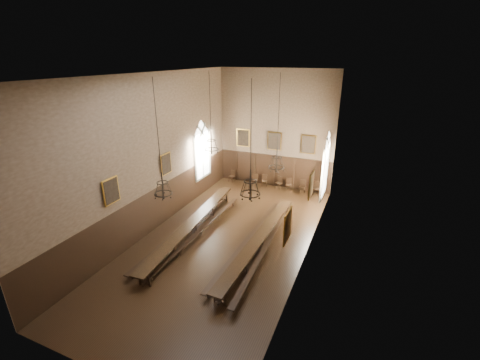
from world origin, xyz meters
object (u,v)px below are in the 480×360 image
Objects in this scene: bench_left_outer at (184,229)px; bench_right_inner at (248,241)px; table_right at (259,243)px; chair_6 at (302,188)px; chair_0 at (232,178)px; chandelier_back_left at (211,144)px; chair_4 at (279,185)px; chair_5 at (289,187)px; chandelier_front_left at (163,187)px; chair_7 at (316,191)px; chandelier_back_right at (277,162)px; bench_left_inner at (201,232)px; chandelier_front_right at (250,187)px; chair_2 at (255,182)px; table_left at (193,228)px; bench_right_outer at (266,247)px; chair_3 at (264,183)px.

bench_left_outer reaches higher than bench_right_inner.
chair_6 is (0.40, 8.70, -0.10)m from table_right.
chandelier_back_left is (1.18, -5.59, 4.38)m from chair_0.
chair_4 is 0.82m from chair_5.
chair_0 is 12.11m from chandelier_front_left.
chandelier_front_left reaches higher than chair_7.
chandelier_back_right is at bearing -4.24° from chandelier_back_left.
chandelier_front_right reaches higher than bench_left_inner.
bench_right_inner is 10.50× the size of chair_2.
chair_6 is 8.60m from chandelier_back_left.
bench_left_outer is 1.83× the size of chandelier_front_left.
chair_0 is (-5.49, 8.58, -0.10)m from table_right.
chandelier_front_right reaches higher than chair_6.
table_left is 10.32× the size of chair_7.
table_right is 6.03m from chandelier_front_left.
chandelier_front_right is at bearing -91.44° from chair_7.
chair_7 reaches higher than table_right.
bench_left_inner is at bearing -120.57° from chair_6.
chair_2 is 1.98m from chair_4.
chair_2 is 0.17× the size of chandelier_front_left.
chair_6 is (-0.03, 8.75, 0.00)m from bench_right_outer.
chandelier_back_left reaches higher than chair_2.
chandelier_back_right is (4.12, 2.67, 3.77)m from table_left.
chair_7 is at bearing 56.82° from table_left.
chandelier_back_right reaches higher than bench_right_outer.
chair_5 is at bearing 68.12° from table_left.
chandelier_front_left is (0.82, -2.67, 3.84)m from bench_left_outer.
chandelier_back_left reaches higher than bench_right_outer.
chair_4 is 0.19× the size of chandelier_back_right.
bench_left_inner is at bearing -104.24° from chair_2.
bench_left_inner is at bearing -1.41° from table_left.
bench_left_inner is 9.40× the size of chair_4.
bench_left_inner is 8.60m from chair_2.
chandelier_back_right is 6.68m from chandelier_front_left.
chair_7 is at bearing -13.60° from chair_2.
chandelier_front_right is at bearing 10.49° from chandelier_front_left.
bench_left_inner is 9.90× the size of chair_0.
chair_6 is at bearing -13.85° from chair_3.
chandelier_front_left is at bearing -85.01° from chair_4.
chair_6 is (1.87, 0.08, -0.01)m from chair_4.
chair_7 is at bearing 83.24° from chandelier_front_right.
chandelier_front_left is (1.66, -11.37, 3.84)m from chair_0.
chair_2 reaches higher than bench_left_outer.
chandelier_back_right is at bearing 54.87° from chandelier_front_left.
chair_7 reaches higher than table_left.
table_right reaches higher than bench_left_inner.
table_left is 8.62m from chair_2.
chair_7 is 0.20× the size of chandelier_back_right.
chair_4 is 11.57m from chandelier_front_right.
chair_2 is at bearing 14.07° from chair_0.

